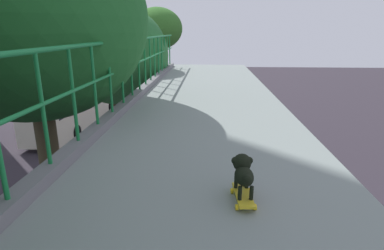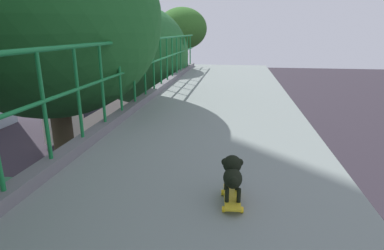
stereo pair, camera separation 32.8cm
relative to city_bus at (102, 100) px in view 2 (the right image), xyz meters
name	(u,v)px [view 2 (the right image)]	position (x,y,z in m)	size (l,w,h in m)	color
city_bus	(102,100)	(0.00, 0.00, 0.00)	(2.54, 11.02, 3.10)	beige
roadside_tree_mid	(49,22)	(5.97, -15.02, 5.02)	(4.54, 4.54, 8.83)	#4A422B
roadside_tree_far	(138,57)	(5.85, -9.06, 3.86)	(3.99, 3.99, 7.61)	#533420
roadside_tree_farthest	(182,30)	(5.54, 2.75, 4.90)	(3.70, 3.70, 8.29)	#52341F
toy_skateboard	(232,197)	(9.78, -18.62, 3.42)	(0.21, 0.46, 0.08)	gold
small_dog	(233,173)	(9.77, -18.57, 3.63)	(0.20, 0.43, 0.33)	black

